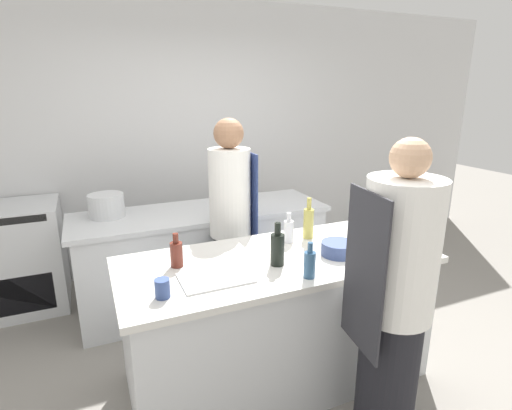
# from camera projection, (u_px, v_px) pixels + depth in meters

# --- Properties ---
(ground_plane) EXTENTS (16.00, 16.00, 0.00)m
(ground_plane) POSITION_uv_depth(u_px,v_px,m) (276.00, 375.00, 2.77)
(ground_plane) COLOR gray
(wall_back) EXTENTS (8.00, 0.06, 2.80)m
(wall_back) POSITION_uv_depth(u_px,v_px,m) (190.00, 138.00, 4.25)
(wall_back) COLOR silver
(wall_back) RESTS_ON ground_plane
(prep_counter) EXTENTS (1.99, 0.85, 0.88)m
(prep_counter) POSITION_uv_depth(u_px,v_px,m) (277.00, 318.00, 2.64)
(prep_counter) COLOR silver
(prep_counter) RESTS_ON ground_plane
(pass_counter) EXTENTS (2.21, 0.73, 0.88)m
(pass_counter) POSITION_uv_depth(u_px,v_px,m) (203.00, 256.00, 3.63)
(pass_counter) COLOR silver
(pass_counter) RESTS_ON ground_plane
(oven_range) EXTENTS (0.94, 0.67, 0.95)m
(oven_range) POSITION_uv_depth(u_px,v_px,m) (5.00, 259.00, 3.49)
(oven_range) COLOR silver
(oven_range) RESTS_ON ground_plane
(chef_at_prep_near) EXTENTS (0.41, 0.39, 1.69)m
(chef_at_prep_near) POSITION_uv_depth(u_px,v_px,m) (394.00, 303.00, 2.06)
(chef_at_prep_near) COLOR black
(chef_at_prep_near) RESTS_ON ground_plane
(chef_at_stove) EXTENTS (0.34, 0.32, 1.70)m
(chef_at_stove) POSITION_uv_depth(u_px,v_px,m) (231.00, 225.00, 3.18)
(chef_at_stove) COLOR black
(chef_at_stove) RESTS_ON ground_plane
(bottle_olive_oil) EXTENTS (0.07, 0.07, 0.29)m
(bottle_olive_oil) POSITION_uv_depth(u_px,v_px,m) (308.00, 222.00, 2.82)
(bottle_olive_oil) COLOR #B2A84C
(bottle_olive_oil) RESTS_ON prep_counter
(bottle_vinegar) EXTENTS (0.07, 0.07, 0.21)m
(bottle_vinegar) POSITION_uv_depth(u_px,v_px,m) (310.00, 264.00, 2.23)
(bottle_vinegar) COLOR #2D5175
(bottle_vinegar) RESTS_ON prep_counter
(bottle_wine) EXTENTS (0.08, 0.08, 0.27)m
(bottle_wine) POSITION_uv_depth(u_px,v_px,m) (277.00, 248.00, 2.38)
(bottle_wine) COLOR black
(bottle_wine) RESTS_ON prep_counter
(bottle_cooking_oil) EXTENTS (0.07, 0.07, 0.21)m
(bottle_cooking_oil) POSITION_uv_depth(u_px,v_px,m) (176.00, 253.00, 2.37)
(bottle_cooking_oil) COLOR #5B2319
(bottle_cooking_oil) RESTS_ON prep_counter
(bottle_sauce) EXTENTS (0.07, 0.07, 0.21)m
(bottle_sauce) POSITION_uv_depth(u_px,v_px,m) (289.00, 231.00, 2.75)
(bottle_sauce) COLOR silver
(bottle_sauce) RESTS_ON prep_counter
(bowl_mixing_large) EXTENTS (0.17, 0.17, 0.07)m
(bowl_mixing_large) POSITION_uv_depth(u_px,v_px,m) (393.00, 238.00, 2.74)
(bowl_mixing_large) COLOR navy
(bowl_mixing_large) RESTS_ON prep_counter
(bowl_prep_small) EXTENTS (0.22, 0.22, 0.09)m
(bowl_prep_small) POSITION_uv_depth(u_px,v_px,m) (338.00, 249.00, 2.54)
(bowl_prep_small) COLOR navy
(bowl_prep_small) RESTS_ON prep_counter
(cup) EXTENTS (0.08, 0.08, 0.10)m
(cup) POSITION_uv_depth(u_px,v_px,m) (162.00, 288.00, 2.02)
(cup) COLOR #33477F
(cup) RESTS_ON prep_counter
(cutting_board) EXTENTS (0.39, 0.27, 0.01)m
(cutting_board) POSITION_uv_depth(u_px,v_px,m) (216.00, 278.00, 2.23)
(cutting_board) COLOR white
(cutting_board) RESTS_ON prep_counter
(stockpot) EXTENTS (0.29, 0.29, 0.19)m
(stockpot) POSITION_uv_depth(u_px,v_px,m) (106.00, 205.00, 3.30)
(stockpot) COLOR silver
(stockpot) RESTS_ON pass_counter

